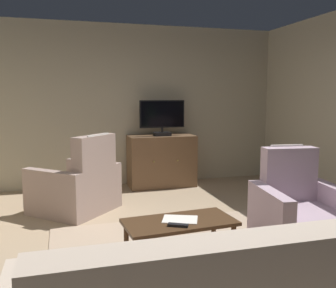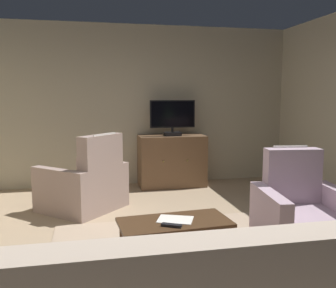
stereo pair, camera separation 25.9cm
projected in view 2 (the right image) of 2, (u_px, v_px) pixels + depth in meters
ground_plane at (179, 258)px, 3.63m from camera, size 6.03×6.80×0.04m
wall_back at (137, 106)px, 6.50m from camera, size 6.03×0.10×2.75m
rug_central at (193, 253)px, 3.67m from camera, size 2.80×2.17×0.01m
tv_cabinet at (172, 162)px, 6.40m from camera, size 1.12×0.57×0.88m
television at (173, 117)px, 6.24m from camera, size 0.76×0.20×0.60m
coffee_table at (175, 228)px, 3.23m from camera, size 0.99×0.54×0.48m
tv_remote at (172, 225)px, 3.07m from camera, size 0.17×0.13×0.02m
folded_newspaper at (175, 219)px, 3.24m from camera, size 0.36×0.32×0.01m
armchair_in_far_corner at (302, 222)px, 3.63m from camera, size 0.93×0.93×1.03m
armchair_facing_sofa at (85, 186)px, 5.08m from camera, size 1.30×1.31×1.07m
cat at (60, 261)px, 3.26m from camera, size 0.71×0.26×0.23m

